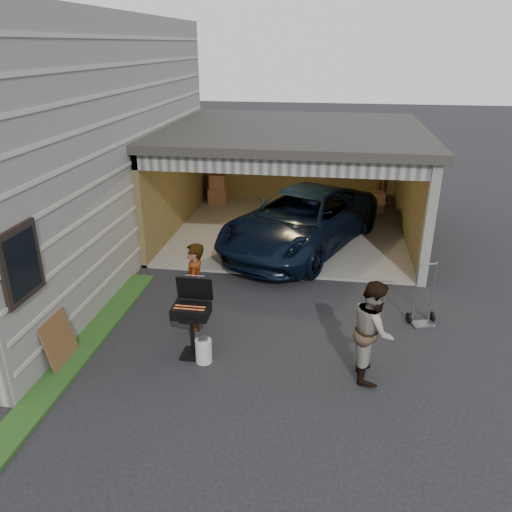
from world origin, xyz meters
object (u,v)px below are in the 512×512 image
at_px(minivan, 301,222).
at_px(woman, 195,287).
at_px(man, 373,330).
at_px(propane_tank, 204,351).
at_px(hand_truck, 422,312).
at_px(bbq_grill, 192,313).
at_px(plywood_panel, 59,341).

relative_size(minivan, woman, 3.15).
xyz_separation_m(man, propane_tank, (-2.69, -0.06, -0.62)).
bearing_deg(hand_truck, bbq_grill, -173.55).
distance_m(plywood_panel, hand_truck, 6.46).
xyz_separation_m(minivan, hand_truck, (2.54, -3.37, -0.49)).
distance_m(propane_tank, plywood_panel, 2.35).
distance_m(man, plywood_panel, 5.04).
relative_size(man, hand_truck, 1.34).
relative_size(woman, propane_tank, 4.08).
relative_size(minivan, propane_tank, 12.82).
height_order(man, hand_truck, man).
height_order(minivan, bbq_grill, minivan).
bearing_deg(man, minivan, 12.65).
bearing_deg(plywood_panel, woman, 37.20).
relative_size(woman, man, 1.01).
bearing_deg(propane_tank, woman, 111.31).
bearing_deg(plywood_panel, minivan, 57.73).
height_order(woman, hand_truck, woman).
xyz_separation_m(minivan, bbq_grill, (-1.44, -5.01, 0.07)).
relative_size(woman, bbq_grill, 1.23).
height_order(woman, man, woman).
bearing_deg(woman, man, 63.25).
xyz_separation_m(minivan, plywood_panel, (-3.53, -5.58, -0.31)).
xyz_separation_m(man, plywood_panel, (-5.00, -0.45, -0.40)).
height_order(woman, plywood_panel, woman).
relative_size(woman, hand_truck, 1.36).
height_order(bbq_grill, plywood_panel, bbq_grill).
bearing_deg(man, bbq_grill, 84.23).
relative_size(man, bbq_grill, 1.22).
bearing_deg(plywood_panel, man, 5.12).
bearing_deg(propane_tank, hand_truck, 25.92).
distance_m(woman, propane_tank, 1.29).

